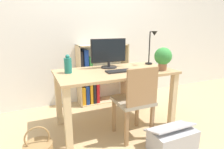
{
  "coord_description": "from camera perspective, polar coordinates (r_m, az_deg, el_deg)",
  "views": [
    {
      "loc": [
        -0.95,
        -2.04,
        1.25
      ],
      "look_at": [
        0.0,
        0.1,
        0.66
      ],
      "focal_mm": 30.0,
      "sensor_mm": 36.0,
      "label": 1
    }
  ],
  "objects": [
    {
      "name": "bookshelf",
      "position": [
        3.13,
        -5.57,
        -1.03
      ],
      "size": [
        0.84,
        0.28,
        0.98
      ],
      "color": "#D8BC8C",
      "rests_on": "ground_plane"
    },
    {
      "name": "wall_back",
      "position": [
        3.19,
        -6.82,
        15.03
      ],
      "size": [
        8.0,
        0.05,
        2.6
      ],
      "color": "silver",
      "rests_on": "ground_plane"
    },
    {
      "name": "desk",
      "position": [
        2.34,
        0.99,
        -1.78
      ],
      "size": [
        1.44,
        0.74,
        0.73
      ],
      "color": "tan",
      "rests_on": "ground_plane"
    },
    {
      "name": "potted_plant",
      "position": [
        2.4,
        15.28,
        5.13
      ],
      "size": [
        0.21,
        0.21,
        0.28
      ],
      "color": "#9E6647",
      "rests_on": "desk"
    },
    {
      "name": "ground_plane",
      "position": [
        2.57,
        0.93,
        -14.85
      ],
      "size": [
        10.0,
        10.0,
        0.0
      ],
      "primitive_type": "plane",
      "color": "tan"
    },
    {
      "name": "monitor",
      "position": [
        2.44,
        -1.0,
        6.78
      ],
      "size": [
        0.48,
        0.21,
        0.38
      ],
      "color": "#232326",
      "rests_on": "desk"
    },
    {
      "name": "chair",
      "position": [
        2.11,
        7.23,
        -7.6
      ],
      "size": [
        0.4,
        0.4,
        0.85
      ],
      "rotation": [
        0.0,
        0.0,
        -0.17
      ],
      "color": "#9E937F",
      "rests_on": "ground_plane"
    },
    {
      "name": "vase",
      "position": [
        2.22,
        -13.28,
        2.87
      ],
      "size": [
        0.09,
        0.09,
        0.22
      ],
      "color": "#1E7266",
      "rests_on": "desk"
    },
    {
      "name": "storage_box",
      "position": [
        2.16,
        17.9,
        -18.19
      ],
      "size": [
        0.48,
        0.32,
        0.29
      ],
      "color": "#B2B2B7",
      "rests_on": "ground_plane"
    },
    {
      "name": "keyboard",
      "position": [
        2.25,
        2.12,
        1.04
      ],
      "size": [
        0.31,
        0.14,
        0.02
      ],
      "color": "black",
      "rests_on": "desk"
    },
    {
      "name": "desk_lamp",
      "position": [
        2.68,
        12.06,
        8.94
      ],
      "size": [
        0.1,
        0.19,
        0.47
      ],
      "color": "black",
      "rests_on": "desk"
    }
  ]
}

